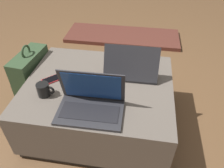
# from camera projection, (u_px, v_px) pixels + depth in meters

# --- Properties ---
(ground_plane) EXTENTS (14.00, 14.00, 0.00)m
(ground_plane) POSITION_uv_depth(u_px,v_px,m) (100.00, 122.00, 1.70)
(ground_plane) COLOR brown
(ottoman) EXTENTS (0.98, 0.81, 0.39)m
(ottoman) POSITION_uv_depth(u_px,v_px,m) (100.00, 104.00, 1.58)
(ottoman) COLOR #3D3832
(ottoman) RESTS_ON ground_plane
(laptop_near) EXTENTS (0.38, 0.24, 0.24)m
(laptop_near) POSITION_uv_depth(u_px,v_px,m) (91.00, 103.00, 1.24)
(laptop_near) COLOR #333338
(laptop_near) RESTS_ON ottoman
(laptop_far) EXTENTS (0.36, 0.24, 0.24)m
(laptop_far) POSITION_uv_depth(u_px,v_px,m) (131.00, 69.00, 1.50)
(laptop_far) COLOR #333338
(laptop_far) RESTS_ON ottoman
(cell_phone) EXTENTS (0.16, 0.16, 0.01)m
(cell_phone) POSITION_uv_depth(u_px,v_px,m) (54.00, 79.00, 1.49)
(cell_phone) COLOR red
(cell_phone) RESTS_ON ottoman
(backpack) EXTENTS (0.22, 0.37, 0.53)m
(backpack) POSITION_uv_depth(u_px,v_px,m) (33.00, 79.00, 1.77)
(backpack) COLOR #385133
(backpack) RESTS_ON ground_plane
(coffee_mug) EXTENTS (0.11, 0.08, 0.09)m
(coffee_mug) POSITION_uv_depth(u_px,v_px,m) (44.00, 90.00, 1.34)
(coffee_mug) COLOR black
(coffee_mug) RESTS_ON ottoman
(fireplace_hearth) EXTENTS (1.40, 0.50, 0.04)m
(fireplace_hearth) POSITION_uv_depth(u_px,v_px,m) (122.00, 36.00, 2.77)
(fireplace_hearth) COLOR brown
(fireplace_hearth) RESTS_ON ground_plane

